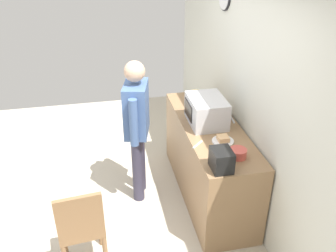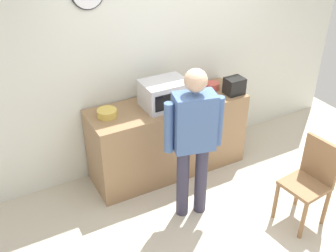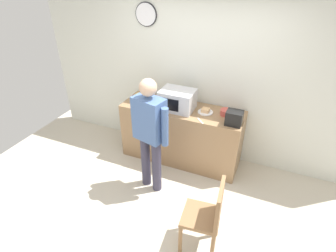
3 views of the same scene
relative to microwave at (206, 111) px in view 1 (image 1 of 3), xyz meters
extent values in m
plane|color=beige|center=(0.19, -1.18, -1.08)|extent=(6.00, 6.00, 0.00)
cube|color=silver|center=(0.19, 0.42, 0.22)|extent=(5.40, 0.10, 2.60)
cube|color=#93704C|center=(0.07, 0.04, -0.62)|extent=(1.88, 0.62, 0.93)
cube|color=silver|center=(0.00, 0.00, 0.00)|extent=(0.50, 0.38, 0.30)
cube|color=black|center=(-0.06, -0.19, 0.00)|extent=(0.30, 0.01, 0.18)
cylinder|color=white|center=(0.43, 0.05, -0.14)|extent=(0.22, 0.22, 0.01)
cube|color=#DFAF79|center=(0.43, 0.05, -0.11)|extent=(0.11, 0.11, 0.05)
cylinder|color=#C64C42|center=(0.72, 0.10, -0.11)|extent=(0.17, 0.17, 0.08)
cylinder|color=gold|center=(-0.66, 0.08, -0.11)|extent=(0.21, 0.21, 0.08)
cube|color=black|center=(0.88, -0.12, -0.05)|extent=(0.22, 0.18, 0.20)
cube|color=silver|center=(0.43, -0.22, -0.15)|extent=(0.13, 0.14, 0.01)
cube|color=silver|center=(-0.01, 0.32, -0.15)|extent=(0.17, 0.04, 0.01)
cylinder|color=#363448|center=(0.01, -0.79, -0.66)|extent=(0.13, 0.13, 0.84)
cylinder|color=#363448|center=(-0.18, -0.74, -0.66)|extent=(0.13, 0.13, 0.84)
cube|color=#47669E|center=(-0.08, -0.76, 0.05)|extent=(0.45, 0.33, 0.58)
cylinder|color=#47669E|center=(0.16, -0.82, 0.03)|extent=(0.09, 0.09, 0.52)
cylinder|color=#47669E|center=(-0.33, -0.70, 0.03)|extent=(0.09, 0.09, 0.52)
sphere|color=#D1A889|center=(-0.08, -0.76, 0.49)|extent=(0.22, 0.22, 0.22)
cylinder|color=olive|center=(0.65, -1.26, -0.86)|extent=(0.04, 0.04, 0.45)
cylinder|color=olive|center=(0.69, -1.62, -0.86)|extent=(0.04, 0.04, 0.45)
cube|color=olive|center=(0.85, -1.42, -0.61)|extent=(0.44, 0.44, 0.04)
cube|color=olive|center=(1.03, -1.40, -0.37)|extent=(0.08, 0.40, 0.45)
camera|label=1|loc=(3.48, -1.15, 1.83)|focal=39.68mm
camera|label=2|loc=(-1.85, -3.51, 1.97)|focal=42.48mm
camera|label=3|loc=(1.32, -3.43, 1.79)|focal=29.30mm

